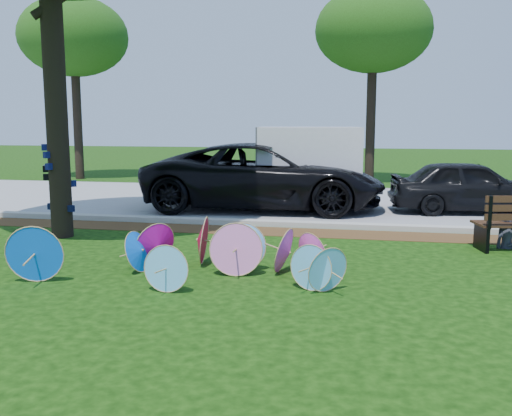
# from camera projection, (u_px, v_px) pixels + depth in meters

# --- Properties ---
(ground) EXTENTS (90.00, 90.00, 0.00)m
(ground) POSITION_uv_depth(u_px,v_px,m) (195.00, 290.00, 8.14)
(ground) COLOR black
(ground) RESTS_ON ground
(mulch_strip) EXTENTS (90.00, 1.00, 0.01)m
(mulch_strip) POSITION_uv_depth(u_px,v_px,m) (255.00, 231.00, 12.51)
(mulch_strip) COLOR #472D16
(mulch_strip) RESTS_ON ground
(curb) EXTENTS (90.00, 0.30, 0.12)m
(curb) POSITION_uv_depth(u_px,v_px,m) (261.00, 223.00, 13.18)
(curb) COLOR #B7B5AD
(curb) RESTS_ON ground
(street) EXTENTS (90.00, 8.00, 0.01)m
(street) POSITION_uv_depth(u_px,v_px,m) (286.00, 201.00, 17.22)
(street) COLOR gray
(street) RESTS_ON ground
(parasol_pile) EXTENTS (5.05, 2.14, 0.89)m
(parasol_pile) POSITION_uv_depth(u_px,v_px,m) (207.00, 252.00, 8.83)
(parasol_pile) COLOR #63BFF6
(parasol_pile) RESTS_ON ground
(black_van) EXTENTS (6.63, 3.35, 1.80)m
(black_van) POSITION_uv_depth(u_px,v_px,m) (264.00, 177.00, 15.49)
(black_van) COLOR black
(black_van) RESTS_ON ground
(dark_pickup) EXTENTS (4.25, 2.10, 1.39)m
(dark_pickup) POSITION_uv_depth(u_px,v_px,m) (470.00, 187.00, 14.93)
(dark_pickup) COLOR black
(dark_pickup) RESTS_ON ground
(cargo_trailer) EXTENTS (2.93, 2.04, 2.53)m
(cargo_trailer) POSITION_uv_depth(u_px,v_px,m) (309.00, 162.00, 15.75)
(cargo_trailer) COLOR silver
(cargo_trailer) RESTS_ON ground
(person_left) EXTENTS (0.52, 0.40, 1.26)m
(person_left) POSITION_uv_depth(u_px,v_px,m) (509.00, 215.00, 10.72)
(person_left) COLOR #313444
(person_left) RESTS_ON ground
(bg_trees) EXTENTS (24.97, 5.59, 7.40)m
(bg_trees) POSITION_uv_depth(u_px,v_px,m) (343.00, 29.00, 21.08)
(bg_trees) COLOR black
(bg_trees) RESTS_ON ground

